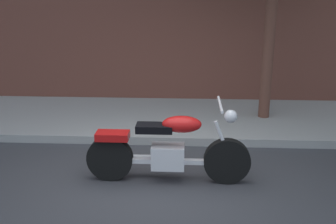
% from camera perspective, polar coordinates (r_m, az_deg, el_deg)
% --- Properties ---
extents(ground_plane, '(60.00, 60.00, 0.00)m').
position_cam_1_polar(ground_plane, '(5.38, -2.30, -10.79)').
color(ground_plane, '#38383D').
extents(sidewalk, '(25.11, 2.48, 0.14)m').
position_cam_1_polar(sidewalk, '(7.87, -0.48, -0.93)').
color(sidewalk, '#999999').
rests_on(sidewalk, ground).
extents(motorcycle, '(2.21, 0.70, 1.12)m').
position_cam_1_polar(motorcycle, '(5.38, -0.02, -5.44)').
color(motorcycle, black).
rests_on(motorcycle, ground).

